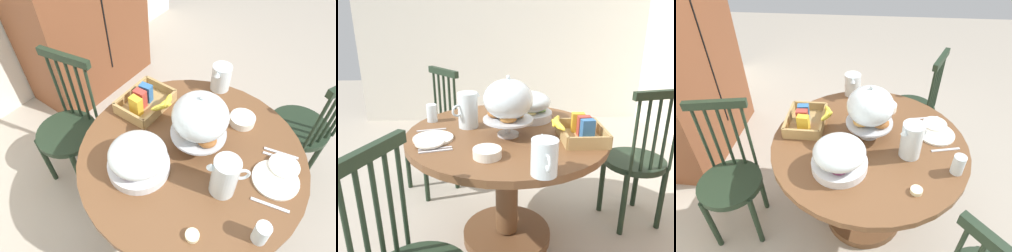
% 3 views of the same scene
% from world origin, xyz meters
% --- Properties ---
extents(ground_plane, '(10.00, 10.00, 0.00)m').
position_xyz_m(ground_plane, '(0.00, 0.00, 0.00)').
color(ground_plane, '#A89E8E').
extents(wall_left, '(0.06, 4.32, 2.60)m').
position_xyz_m(wall_left, '(-2.43, 0.36, 1.30)').
color(wall_left, silver).
rests_on(wall_left, ground_plane).
extents(dining_table, '(1.16, 1.16, 0.74)m').
position_xyz_m(dining_table, '(0.02, -0.08, 0.52)').
color(dining_table, brown).
rests_on(dining_table, ground_plane).
extents(windsor_chair_near_window, '(0.41, 0.41, 0.97)m').
position_xyz_m(windsor_chair_near_window, '(-0.12, 0.79, 0.45)').
color(windsor_chair_near_window, '#1E2D1E').
rests_on(windsor_chair_near_window, ground_plane).
extents(windsor_chair_by_cabinet, '(0.47, 0.47, 0.97)m').
position_xyz_m(windsor_chair_by_cabinet, '(-0.66, -0.63, 0.45)').
color(windsor_chair_by_cabinet, '#1E2D1E').
rests_on(windsor_chair_by_cabinet, ground_plane).
extents(pastry_stand_with_dome, '(0.28, 0.28, 0.34)m').
position_xyz_m(pastry_stand_with_dome, '(0.08, -0.07, 0.94)').
color(pastry_stand_with_dome, silver).
rests_on(pastry_stand_with_dome, dining_table).
extents(fruit_platter_covered, '(0.30, 0.30, 0.18)m').
position_xyz_m(fruit_platter_covered, '(-0.21, 0.08, 0.83)').
color(fruit_platter_covered, silver).
rests_on(fruit_platter_covered, dining_table).
extents(orange_juice_pitcher, '(0.15, 0.17, 0.21)m').
position_xyz_m(orange_juice_pitcher, '(-0.07, -0.30, 0.84)').
color(orange_juice_pitcher, silver).
rests_on(orange_juice_pitcher, dining_table).
extents(milk_pitcher, '(0.20, 0.12, 0.16)m').
position_xyz_m(milk_pitcher, '(0.54, 0.06, 0.81)').
color(milk_pitcher, silver).
rests_on(milk_pitcher, dining_table).
extents(cereal_basket, '(0.32, 0.30, 0.12)m').
position_xyz_m(cereal_basket, '(0.14, 0.31, 0.78)').
color(cereal_basket, tan).
rests_on(cereal_basket, dining_table).
extents(china_plate_large, '(0.22, 0.22, 0.01)m').
position_xyz_m(china_plate_large, '(0.12, -0.49, 0.75)').
color(china_plate_large, white).
rests_on(china_plate_large, dining_table).
extents(china_plate_small, '(0.15, 0.15, 0.01)m').
position_xyz_m(china_plate_small, '(0.21, -0.49, 0.76)').
color(china_plate_small, white).
rests_on(china_plate_small, china_plate_large).
extents(cereal_bowl, '(0.14, 0.14, 0.04)m').
position_xyz_m(cereal_bowl, '(0.36, -0.19, 0.76)').
color(cereal_bowl, white).
rests_on(cereal_bowl, dining_table).
extents(drinking_glass, '(0.06, 0.06, 0.11)m').
position_xyz_m(drinking_glass, '(-0.19, -0.54, 0.80)').
color(drinking_glass, silver).
rests_on(drinking_glass, dining_table).
extents(butter_dish, '(0.06, 0.06, 0.02)m').
position_xyz_m(butter_dish, '(-0.34, -0.32, 0.75)').
color(butter_dish, beige).
rests_on(butter_dish, dining_table).
extents(table_knife, '(0.05, 0.17, 0.01)m').
position_xyz_m(table_knife, '(0.25, -0.45, 0.74)').
color(table_knife, silver).
rests_on(table_knife, dining_table).
extents(dinner_fork, '(0.05, 0.17, 0.01)m').
position_xyz_m(dinner_fork, '(0.28, -0.45, 0.74)').
color(dinner_fork, silver).
rests_on(dinner_fork, dining_table).
extents(soup_spoon, '(0.05, 0.17, 0.01)m').
position_xyz_m(soup_spoon, '(-0.02, -0.52, 0.74)').
color(soup_spoon, silver).
rests_on(soup_spoon, dining_table).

